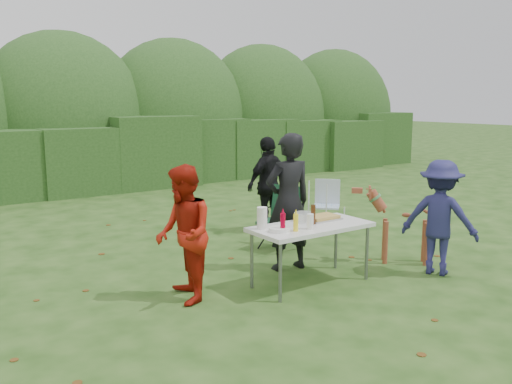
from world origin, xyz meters
TOP-DOWN VIEW (x-y plane):
  - ground at (0.00, 0.00)m, footprint 80.00×80.00m
  - hedge_row at (0.00, 8.00)m, footprint 22.00×1.40m
  - shrub_backdrop at (0.00, 9.60)m, footprint 20.00×2.60m
  - folding_table at (0.15, -0.20)m, footprint 1.50×0.70m
  - person_cook at (0.29, 0.43)m, footprint 0.71×0.51m
  - person_red_jacket at (-1.37, 0.17)m, footprint 0.77×0.88m
  - person_black_puffy at (1.31, 2.25)m, footprint 1.01×0.57m
  - child at (1.78, -0.83)m, footprint 0.93×1.10m
  - dog at (1.79, -0.28)m, footprint 1.08×1.06m
  - camping_chair at (0.78, 1.27)m, footprint 0.76×0.76m
  - lawn_chair at (2.28, 1.87)m, footprint 0.71×0.71m
  - food_tray at (0.45, -0.06)m, footprint 0.45×0.30m
  - focaccia_bread at (0.45, -0.06)m, footprint 0.40×0.26m
  - mustard_bottle at (-0.19, -0.33)m, footprint 0.06×0.06m
  - ketchup_bottle at (-0.34, -0.29)m, footprint 0.06×0.06m
  - beer_bottle at (0.20, -0.18)m, footprint 0.06×0.06m
  - paper_towel_roll at (-0.45, -0.03)m, footprint 0.12×0.12m
  - cup_stack at (0.01, -0.35)m, footprint 0.08×0.08m
  - pasta_bowl at (0.24, 0.03)m, footprint 0.26×0.26m
  - plate_stack at (-0.37, -0.25)m, footprint 0.24×0.24m

SIDE VIEW (x-z plane):
  - ground at x=0.00m, z-range 0.00..0.00m
  - lawn_chair at x=2.28m, z-range 0.00..0.84m
  - camping_chair at x=0.78m, z-range 0.00..0.95m
  - dog at x=1.79m, z-range 0.00..1.02m
  - folding_table at x=0.15m, z-range 0.32..1.06m
  - child at x=1.78m, z-range 0.00..1.48m
  - food_tray at x=0.45m, z-range 0.74..0.76m
  - plate_stack at x=-0.37m, z-range 0.74..0.79m
  - person_red_jacket at x=-1.37m, z-range 0.00..1.54m
  - focaccia_bread at x=0.45m, z-range 0.76..0.80m
  - pasta_bowl at x=0.24m, z-range 0.74..0.84m
  - person_black_puffy at x=1.31m, z-range 0.00..1.62m
  - cup_stack at x=0.01m, z-range 0.74..0.92m
  - mustard_bottle at x=-0.19m, z-range 0.74..0.94m
  - hedge_row at x=0.00m, z-range 0.00..1.70m
  - ketchup_bottle at x=-0.34m, z-range 0.74..0.96m
  - beer_bottle at x=0.20m, z-range 0.74..0.98m
  - paper_towel_roll at x=-0.45m, z-range 0.74..1.00m
  - person_cook at x=0.29m, z-range 0.00..1.81m
  - shrub_backdrop at x=0.00m, z-range 0.00..3.20m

